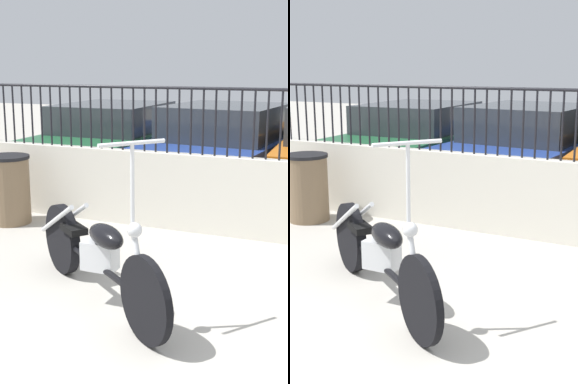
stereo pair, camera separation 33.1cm
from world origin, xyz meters
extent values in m
plane|color=#ADA89E|center=(0.00, 0.00, 0.00)|extent=(40.00, 40.00, 0.00)
cube|color=beige|center=(0.00, 2.87, 0.46)|extent=(8.79, 0.18, 0.93)
cylinder|color=black|center=(-3.30, 2.87, 1.32)|extent=(0.02, 0.02, 0.78)
cylinder|color=black|center=(-3.15, 2.87, 1.32)|extent=(0.02, 0.02, 0.78)
cylinder|color=black|center=(-3.00, 2.87, 1.32)|extent=(0.02, 0.02, 0.78)
cylinder|color=black|center=(-2.86, 2.87, 1.32)|extent=(0.02, 0.02, 0.78)
cylinder|color=black|center=(-2.71, 2.87, 1.32)|extent=(0.02, 0.02, 0.78)
cylinder|color=black|center=(-2.56, 2.87, 1.32)|extent=(0.02, 0.02, 0.78)
cylinder|color=black|center=(-2.42, 2.87, 1.32)|extent=(0.02, 0.02, 0.78)
cylinder|color=black|center=(-2.27, 2.87, 1.32)|extent=(0.02, 0.02, 0.78)
cylinder|color=black|center=(-2.12, 2.87, 1.32)|extent=(0.02, 0.02, 0.78)
cylinder|color=black|center=(-1.98, 2.87, 1.32)|extent=(0.02, 0.02, 0.78)
cylinder|color=black|center=(-1.83, 2.87, 1.32)|extent=(0.02, 0.02, 0.78)
cylinder|color=black|center=(-1.69, 2.87, 1.32)|extent=(0.02, 0.02, 0.78)
cylinder|color=black|center=(-1.54, 2.87, 1.32)|extent=(0.02, 0.02, 0.78)
cylinder|color=black|center=(-1.39, 2.87, 1.32)|extent=(0.02, 0.02, 0.78)
cylinder|color=black|center=(-1.25, 2.87, 1.32)|extent=(0.02, 0.02, 0.78)
cylinder|color=black|center=(-1.10, 2.87, 1.32)|extent=(0.02, 0.02, 0.78)
cylinder|color=black|center=(-0.95, 2.87, 1.32)|extent=(0.02, 0.02, 0.78)
cylinder|color=black|center=(-0.81, 2.87, 1.32)|extent=(0.02, 0.02, 0.78)
cylinder|color=black|center=(-0.66, 2.87, 1.32)|extent=(0.02, 0.02, 0.78)
cylinder|color=black|center=(-0.51, 2.87, 1.32)|extent=(0.02, 0.02, 0.78)
cylinder|color=black|center=(-0.37, 2.87, 1.32)|extent=(0.02, 0.02, 0.78)
cylinder|color=black|center=(-0.22, 2.87, 1.32)|extent=(0.02, 0.02, 0.78)
cylinder|color=black|center=(-0.07, 2.87, 1.32)|extent=(0.02, 0.02, 0.78)
cylinder|color=black|center=(0.07, 2.87, 1.32)|extent=(0.02, 0.02, 0.78)
cylinder|color=black|center=(0.22, 2.87, 1.32)|extent=(0.02, 0.02, 0.78)
cylinder|color=black|center=(0.37, 2.87, 1.32)|extent=(0.02, 0.02, 0.78)
cylinder|color=black|center=(0.00, 2.87, 1.69)|extent=(8.79, 0.04, 0.04)
cylinder|color=black|center=(-0.09, 0.19, 0.33)|extent=(0.56, 0.44, 0.66)
cylinder|color=black|center=(-1.36, 1.13, 0.33)|extent=(0.59, 0.48, 0.67)
cylinder|color=black|center=(-0.72, 0.66, 0.33)|extent=(1.20, 0.92, 0.06)
cube|color=silver|center=(-0.68, 0.63, 0.43)|extent=(0.28, 0.18, 0.24)
ellipsoid|color=black|center=(-0.59, 0.56, 0.63)|extent=(0.49, 0.44, 0.18)
cube|color=black|center=(-1.12, 0.95, 0.51)|extent=(0.32, 0.30, 0.06)
cylinder|color=silver|center=(-0.16, 0.24, 0.58)|extent=(0.20, 0.17, 0.51)
sphere|color=silver|center=(-0.21, 0.28, 0.81)|extent=(0.11, 0.11, 0.11)
cylinder|color=silver|center=(-0.23, 0.29, 1.13)|extent=(0.03, 0.03, 0.60)
cylinder|color=silver|center=(-0.23, 0.29, 1.43)|extent=(0.33, 0.43, 0.03)
cylinder|color=silver|center=(-1.36, 1.05, 0.55)|extent=(0.66, 0.51, 0.45)
cylinder|color=silver|center=(-1.28, 1.16, 0.55)|extent=(0.66, 0.51, 0.45)
cylinder|color=brown|center=(-2.84, 2.29, 0.41)|extent=(0.51, 0.51, 0.82)
cylinder|color=black|center=(-2.84, 2.29, 0.84)|extent=(0.54, 0.54, 0.04)
cylinder|color=black|center=(-3.91, 7.14, 0.32)|extent=(0.12, 0.64, 0.64)
cylinder|color=black|center=(-2.20, 7.18, 0.32)|extent=(0.12, 0.64, 0.64)
cylinder|color=black|center=(-3.85, 4.41, 0.32)|extent=(0.12, 0.64, 0.64)
cylinder|color=black|center=(-2.14, 4.45, 0.32)|extent=(0.12, 0.64, 0.64)
cube|color=#1E5933|center=(-3.02, 5.79, 0.52)|extent=(1.92, 4.45, 0.56)
cube|color=#2D3338|center=(-3.02, 5.57, 1.04)|extent=(1.69, 2.15, 0.48)
cylinder|color=black|center=(-1.64, 6.91, 0.32)|extent=(0.17, 0.65, 0.64)
cylinder|color=black|center=(-1.86, 4.41, 0.32)|extent=(0.17, 0.65, 0.64)
cylinder|color=black|center=(-0.13, 4.26, 0.32)|extent=(0.17, 0.65, 0.64)
cube|color=navy|center=(-0.89, 5.59, 0.52)|extent=(2.20, 4.20, 0.55)
cube|color=#2D3338|center=(-0.90, 5.38, 1.06)|extent=(1.83, 2.08, 0.54)
cylinder|color=black|center=(0.17, 4.10, 0.32)|extent=(0.13, 0.64, 0.64)
camera|label=1|loc=(1.29, -3.04, 1.96)|focal=50.00mm
camera|label=2|loc=(1.59, -2.90, 1.96)|focal=50.00mm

